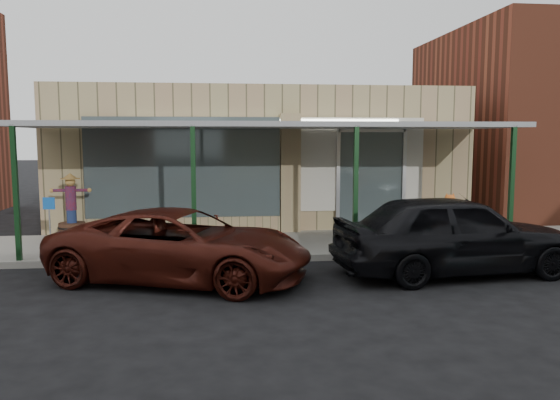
{
  "coord_description": "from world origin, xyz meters",
  "views": [
    {
      "loc": [
        -1.23,
        -9.79,
        2.75
      ],
      "look_at": [
        0.14,
        2.6,
        1.32
      ],
      "focal_mm": 35.0,
      "sensor_mm": 36.0,
      "label": 1
    }
  ],
  "objects": [
    {
      "name": "parked_sedan",
      "position": [
        3.44,
        0.57,
        0.83
      ],
      "size": [
        5.04,
        2.46,
        1.66
      ],
      "rotation": [
        0.0,
        0.0,
        1.68
      ],
      "color": "black",
      "rests_on": "ground"
    },
    {
      "name": "barrel_pumpkin",
      "position": [
        4.05,
        3.19,
        0.38
      ],
      "size": [
        0.58,
        0.58,
        0.65
      ],
      "rotation": [
        0.0,
        0.0,
        0.05
      ],
      "color": "#4B2D1E",
      "rests_on": "sidewalk"
    },
    {
      "name": "block_buildings_near",
      "position": [
        2.01,
        9.2,
        3.77
      ],
      "size": [
        61.0,
        8.0,
        8.0
      ],
      "color": "brown",
      "rests_on": "ground"
    },
    {
      "name": "ground",
      "position": [
        0.0,
        0.0,
        0.0
      ],
      "size": [
        120.0,
        120.0,
        0.0
      ],
      "primitive_type": "plane",
      "color": "black",
      "rests_on": "ground"
    },
    {
      "name": "car_maroon",
      "position": [
        -1.98,
        0.66,
        0.69
      ],
      "size": [
        5.45,
        3.82,
        1.38
      ],
      "primitive_type": "imported",
      "rotation": [
        0.0,
        0.0,
        1.23
      ],
      "color": "#43140D",
      "rests_on": "ground"
    },
    {
      "name": "handicap_sign",
      "position": [
        -5.0,
        2.66,
        0.98
      ],
      "size": [
        0.27,
        0.05,
        1.29
      ],
      "rotation": [
        0.0,
        0.0,
        -0.12
      ],
      "color": "gray",
      "rests_on": "sidewalk"
    },
    {
      "name": "barrel_scarecrow",
      "position": [
        -5.0,
        4.46,
        0.73
      ],
      "size": [
        1.04,
        0.7,
        1.71
      ],
      "rotation": [
        0.0,
        0.0,
        0.06
      ],
      "color": "#4B2D1E",
      "rests_on": "sidewalk"
    },
    {
      "name": "awning",
      "position": [
        0.0,
        3.56,
        3.01
      ],
      "size": [
        12.0,
        3.0,
        3.04
      ],
      "color": "gray",
      "rests_on": "ground"
    },
    {
      "name": "sidewalk",
      "position": [
        0.0,
        3.6,
        0.07
      ],
      "size": [
        40.0,
        3.2,
        0.15
      ],
      "primitive_type": "cube",
      "color": "gray",
      "rests_on": "ground"
    },
    {
      "name": "storefront",
      "position": [
        -0.0,
        8.16,
        2.09
      ],
      "size": [
        12.0,
        6.25,
        4.2
      ],
      "color": "#95865B",
      "rests_on": "ground"
    }
  ]
}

